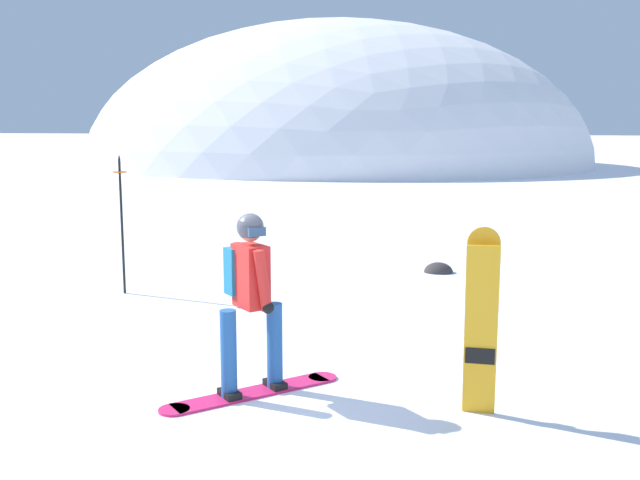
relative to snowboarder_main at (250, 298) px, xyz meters
The scene contains 6 objects.
ground_plane 1.02m from the snowboarder_main, 94.77° to the right, with size 300.00×300.00×0.00m, color white.
ridge_peak_main 38.57m from the snowboarder_main, 100.56° to the left, with size 30.04×27.04×17.04m.
snowboarder_main is the anchor object (origin of this frame).
spare_snowboard 2.10m from the snowboarder_main, ahead, with size 0.28×0.17×1.66m.
piste_marker_near 4.70m from the snowboarder_main, 131.80° to the left, with size 0.20×0.20×2.07m.
rock_dark 6.33m from the snowboarder_main, 77.61° to the left, with size 0.49×0.42×0.34m.
Camera 1 is at (2.15, -5.88, 2.52)m, focal length 41.32 mm.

